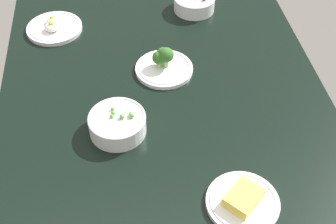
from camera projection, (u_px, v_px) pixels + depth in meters
The scene contains 6 objects.
dining_table at pixel (168, 121), 132.61cm from camera, with size 141.91×99.22×4.00cm, color black.
plate_cheese at pixel (243, 201), 109.79cm from camera, with size 18.07×18.07×4.35cm.
plate_broccoli at pixel (164, 64), 143.85cm from camera, with size 18.44×18.44×8.34cm.
plate_eggs at pixel (54, 27), 159.67cm from camera, with size 19.41×19.41×5.15cm.
bowl_peas at pixel (117, 124), 125.16cm from camera, with size 16.08×16.08×6.80cm.
bowl_berries at pixel (194, 2), 167.41cm from camera, with size 15.31×15.31×7.30cm.
Camera 1 is at (-89.27, 12.02, 99.37)cm, focal length 48.44 mm.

